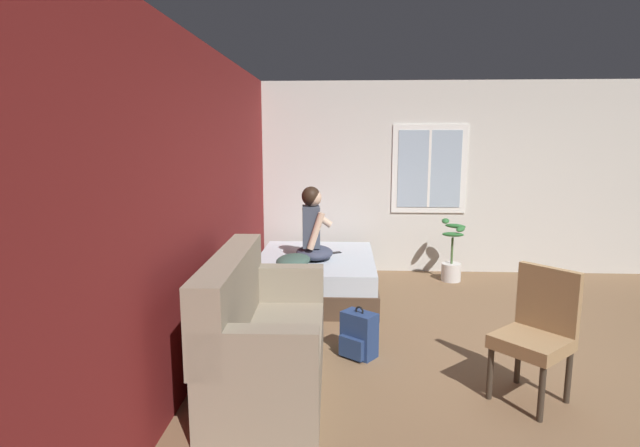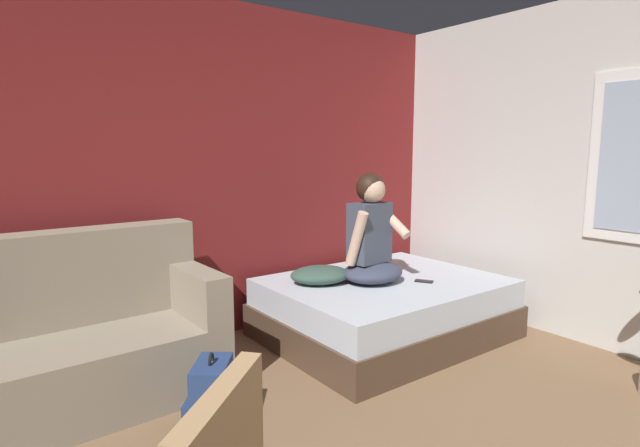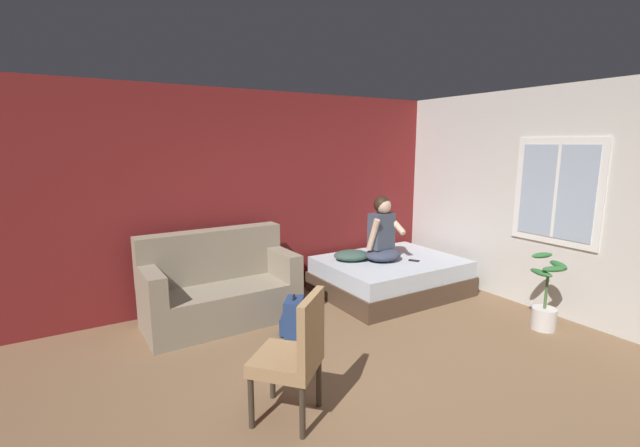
# 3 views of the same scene
# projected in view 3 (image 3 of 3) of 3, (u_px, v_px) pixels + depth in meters

# --- Properties ---
(ground_plane) EXTENTS (40.00, 40.00, 0.00)m
(ground_plane) POSITION_uv_depth(u_px,v_px,m) (368.00, 406.00, 3.36)
(ground_plane) COLOR brown
(wall_back_accent) EXTENTS (11.07, 0.16, 2.70)m
(wall_back_accent) POSITION_uv_depth(u_px,v_px,m) (235.00, 198.00, 5.50)
(wall_back_accent) COLOR maroon
(wall_back_accent) RESTS_ON ground
(wall_side_with_window) EXTENTS (0.19, 6.93, 2.70)m
(wall_side_with_window) POSITION_uv_depth(u_px,v_px,m) (596.00, 207.00, 4.71)
(wall_side_with_window) COLOR silver
(wall_side_with_window) RESTS_ON ground
(bed) EXTENTS (1.86, 1.45, 0.48)m
(bed) POSITION_uv_depth(u_px,v_px,m) (390.00, 276.00, 5.89)
(bed) COLOR #4C3828
(bed) RESTS_ON ground
(couch) EXTENTS (1.72, 0.86, 1.04)m
(couch) POSITION_uv_depth(u_px,v_px,m) (219.00, 288.00, 4.93)
(couch) COLOR gray
(couch) RESTS_ON ground
(side_chair) EXTENTS (0.65, 0.65, 0.98)m
(side_chair) POSITION_uv_depth(u_px,v_px,m) (295.00, 352.00, 3.12)
(side_chair) COLOR #382D23
(side_chair) RESTS_ON ground
(person_seated) EXTENTS (0.56, 0.49, 0.88)m
(person_seated) POSITION_uv_depth(u_px,v_px,m) (382.00, 234.00, 5.73)
(person_seated) COLOR #383D51
(person_seated) RESTS_ON bed
(backpack) EXTENTS (0.35, 0.35, 0.46)m
(backpack) POSITION_uv_depth(u_px,v_px,m) (293.00, 318.00, 4.60)
(backpack) COLOR navy
(backpack) RESTS_ON ground
(throw_pillow) EXTENTS (0.58, 0.51, 0.14)m
(throw_pillow) POSITION_uv_depth(u_px,v_px,m) (351.00, 255.00, 5.77)
(throw_pillow) COLOR #385147
(throw_pillow) RESTS_ON bed
(cell_phone) EXTENTS (0.13, 0.16, 0.01)m
(cell_phone) POSITION_uv_depth(u_px,v_px,m) (414.00, 261.00, 5.75)
(cell_phone) COLOR black
(cell_phone) RESTS_ON bed
(potted_plant) EXTENTS (0.39, 0.37, 0.85)m
(potted_plant) POSITION_uv_depth(u_px,v_px,m) (545.00, 303.00, 4.72)
(potted_plant) COLOR silver
(potted_plant) RESTS_ON ground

